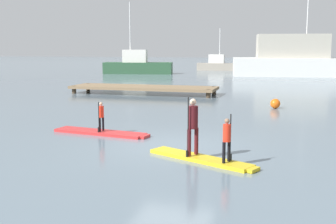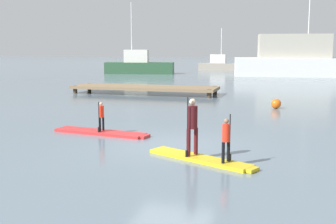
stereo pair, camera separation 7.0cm
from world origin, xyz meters
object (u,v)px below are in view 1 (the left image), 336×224
paddleboard_near (101,132)px  trawler_grey_distant (218,65)px  fishing_boat_white_large (301,61)px  fishing_boat_green_midground (137,65)px  paddler_adult (193,123)px  paddler_child_front (227,138)px  paddler_child_solo (101,115)px  paddleboard_far (202,159)px  mooring_buoy_near (275,104)px

paddleboard_near → trawler_grey_distant: bearing=93.7°
fishing_boat_white_large → fishing_boat_green_midground: (-18.47, -0.92, -0.68)m
fishing_boat_white_large → trawler_grey_distant: fishing_boat_white_large is taller
paddler_adult → paddler_child_front: 1.13m
paddler_child_solo → paddler_child_front: size_ratio=0.86×
paddleboard_near → paddler_child_solo: paddler_child_solo is taller
paddleboard_far → paddler_child_front: size_ratio=2.58×
paddler_child_solo → fishing_boat_green_midground: bearing=107.7°
paddler_child_front → fishing_boat_white_large: 37.72m
paddler_adult → fishing_boat_white_large: size_ratio=0.10×
paddleboard_far → paddler_child_front: paddler_child_front is taller
paddleboard_near → paddler_adult: bearing=-32.6°
trawler_grey_distant → fishing_boat_white_large: bearing=-39.9°
paddleboard_near → fishing_boat_green_midground: fishing_boat_green_midground is taller
trawler_grey_distant → mooring_buoy_near: bearing=-76.3°
paddler_child_solo → trawler_grey_distant: bearing=93.7°
fishing_boat_white_large → paddler_child_front: bearing=-94.3°
paddleboard_far → fishing_boat_green_midground: 39.31m
paddleboard_near → paddleboard_far: 4.89m
paddleboard_near → paddler_child_front: size_ratio=2.95×
paddler_child_solo → fishing_boat_white_large: fishing_boat_white_large is taller
paddler_child_solo → mooring_buoy_near: size_ratio=2.15×
paddler_child_solo → mooring_buoy_near: 10.07m
paddler_child_solo → paddler_child_front: 5.66m
paddler_child_solo → mooring_buoy_near: (5.76, 8.25, -0.43)m
paddleboard_far → trawler_grey_distant: trawler_grey_distant is taller
paddler_adult → paddler_child_front: paddler_adult is taller
fishing_boat_white_large → trawler_grey_distant: 13.71m
paddleboard_near → mooring_buoy_near: 10.06m
mooring_buoy_near → paddleboard_near: bearing=-125.0°
paddleboard_far → fishing_boat_green_midground: size_ratio=0.39×
paddler_child_solo → paddleboard_far: 4.91m
paddleboard_far → fishing_boat_white_large: bearing=84.6°
paddleboard_near → paddler_child_front: bearing=-31.0°
fishing_boat_white_large → fishing_boat_green_midground: 18.51m
paddleboard_far → fishing_boat_green_midground: (-14.92, 36.36, 0.92)m
paddleboard_near → paddler_adult: (3.86, -2.47, 0.95)m
fishing_boat_green_midground → fishing_boat_white_large: bearing=2.8°
paddler_child_solo → paddleboard_far: size_ratio=0.33×
paddler_adult → trawler_grey_distant: 46.40m
paddler_adult → fishing_boat_green_midground: (-14.64, 36.23, -0.03)m
paddleboard_near → paddler_child_solo: (0.01, -0.01, 0.63)m
paddleboard_far → paddler_child_front: bearing=-24.6°
paddler_adult → mooring_buoy_near: paddler_adult is taller
mooring_buoy_near → paddler_child_solo: bearing=-124.9°
paddleboard_far → mooring_buoy_near: size_ratio=6.48×
paddleboard_far → trawler_grey_distant: (-6.95, 46.05, 0.73)m
paddler_child_solo → mooring_buoy_near: paddler_child_solo is taller
paddleboard_near → fishing_boat_white_large: (7.69, 34.68, 1.60)m
fishing_boat_green_midground → trawler_grey_distant: bearing=50.5°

